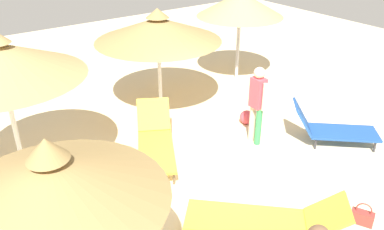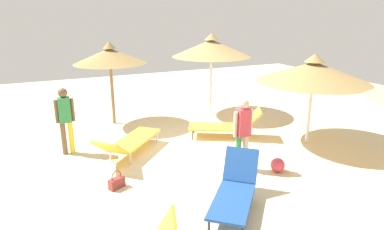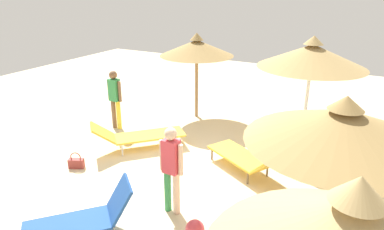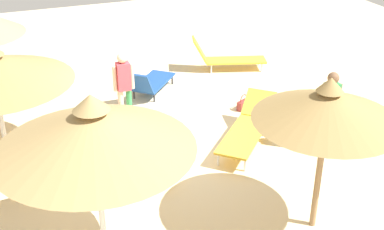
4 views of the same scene
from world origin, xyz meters
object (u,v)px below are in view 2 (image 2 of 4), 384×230
(handbag, at_px, (117,182))
(lounge_chair_center, at_px, (226,124))
(lounge_chair_front, at_px, (129,142))
(parasol_umbrella_near_right, at_px, (314,72))
(lounge_chair_far_right, at_px, (235,189))
(beach_ball, at_px, (278,165))
(parasol_umbrella_back, at_px, (110,56))
(person_standing_near_left, at_px, (243,130))
(person_standing_back, at_px, (65,117))
(parasol_umbrella_near_left, at_px, (211,48))

(handbag, bearing_deg, lounge_chair_center, -65.27)
(lounge_chair_front, relative_size, handbag, 5.42)
(parasol_umbrella_near_right, relative_size, lounge_chair_far_right, 1.68)
(lounge_chair_far_right, bearing_deg, lounge_chair_center, -27.65)
(beach_ball, bearing_deg, handbag, 77.57)
(parasol_umbrella_near_right, distance_m, lounge_chair_center, 2.78)
(lounge_chair_center, xyz_separation_m, handbag, (-1.65, 3.59, -0.26))
(lounge_chair_center, bearing_deg, handbag, 114.73)
(parasol_umbrella_near_right, distance_m, handbag, 5.78)
(parasol_umbrella_back, distance_m, handbag, 4.88)
(lounge_chair_front, xyz_separation_m, person_standing_near_left, (-1.85, -2.17, 0.59))
(parasol_umbrella_back, bearing_deg, lounge_chair_front, 175.49)
(person_standing_near_left, bearing_deg, parasol_umbrella_back, 22.58)
(handbag, bearing_deg, beach_ball, -102.43)
(lounge_chair_front, xyz_separation_m, lounge_chair_far_right, (-3.11, -1.22, -0.03))
(person_standing_back, height_order, handbag, person_standing_back)
(lounge_chair_center, bearing_deg, person_standing_near_left, 159.12)
(parasol_umbrella_back, relative_size, lounge_chair_far_right, 1.50)
(lounge_chair_far_right, distance_m, handbag, 2.49)
(parasol_umbrella_near_right, bearing_deg, lounge_chair_far_right, 119.01)
(parasol_umbrella_back, bearing_deg, parasol_umbrella_near_left, -95.17)
(beach_ball, bearing_deg, lounge_chair_center, -1.25)
(parasol_umbrella_back, distance_m, person_standing_back, 2.84)
(lounge_chair_far_right, xyz_separation_m, person_standing_near_left, (1.27, -0.95, 0.62))
(parasol_umbrella_near_left, height_order, parasol_umbrella_near_right, parasol_umbrella_near_left)
(lounge_chair_far_right, distance_m, person_standing_near_left, 1.70)
(beach_ball, bearing_deg, parasol_umbrella_near_left, -9.06)
(lounge_chair_far_right, relative_size, handbag, 4.47)
(lounge_chair_front, relative_size, lounge_chair_far_right, 1.21)
(person_standing_near_left, xyz_separation_m, handbag, (0.35, 2.83, -0.85))
(parasol_umbrella_near_right, height_order, lounge_chair_center, parasol_umbrella_near_right)
(parasol_umbrella_near_left, distance_m, handbag, 6.29)
(person_standing_near_left, bearing_deg, beach_ball, -121.43)
(handbag, bearing_deg, lounge_chair_front, -23.78)
(parasol_umbrella_near_left, distance_m, lounge_chair_far_right, 6.44)
(parasol_umbrella_back, height_order, person_standing_near_left, parasol_umbrella_back)
(parasol_umbrella_back, xyz_separation_m, person_standing_back, (-2.00, 1.61, -1.21))
(person_standing_back, distance_m, beach_ball, 5.34)
(lounge_chair_far_right, bearing_deg, person_standing_back, 33.48)
(lounge_chair_front, xyz_separation_m, handbag, (-1.50, 0.66, -0.26))
(lounge_chair_far_right, bearing_deg, parasol_umbrella_back, 9.50)
(parasol_umbrella_back, distance_m, person_standing_near_left, 5.21)
(parasol_umbrella_near_left, xyz_separation_m, person_standing_near_left, (-4.36, 1.47, -1.36))
(lounge_chair_center, xyz_separation_m, beach_ball, (-2.43, 0.05, -0.23))
(lounge_chair_far_right, xyz_separation_m, lounge_chair_center, (3.27, -1.71, 0.03))
(parasol_umbrella_back, bearing_deg, handbag, 168.46)
(parasol_umbrella_near_left, distance_m, person_standing_near_left, 4.80)
(person_standing_near_left, bearing_deg, lounge_chair_front, 49.55)
(lounge_chair_far_right, xyz_separation_m, person_standing_back, (3.94, 2.60, 0.64))
(lounge_chair_front, bearing_deg, parasol_umbrella_near_left, -55.34)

